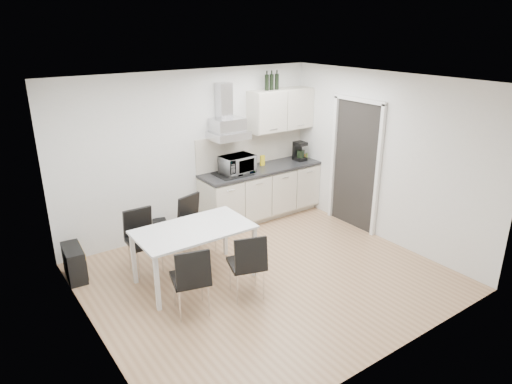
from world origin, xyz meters
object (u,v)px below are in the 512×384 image
kitchenette (262,172)px  guitar_amp (74,263)px  chair_far_right (199,226)px  dining_table (194,234)px  floor_speaker (160,230)px  chair_near_left (190,279)px  chair_far_left (144,242)px  chair_near_right (246,264)px

kitchenette → guitar_amp: size_ratio=4.51×
kitchenette → chair_far_right: size_ratio=2.86×
kitchenette → chair_far_right: kitchenette is taller
kitchenette → dining_table: bearing=-148.2°
dining_table → guitar_amp: dining_table is taller
floor_speaker → chair_near_left: bearing=-87.5°
dining_table → chair_far_left: size_ratio=1.71×
chair_far_left → guitar_amp: bearing=-23.2°
floor_speaker → chair_near_right: bearing=-67.4°
chair_near_left → floor_speaker: bearing=90.7°
dining_table → chair_far_left: (-0.46, 0.59, -0.24)m
chair_far_right → floor_speaker: size_ratio=2.59×
chair_far_right → chair_near_right: same height
chair_near_right → guitar_amp: bearing=152.0°
chair_far_left → chair_near_right: (0.80, -1.31, 0.00)m
chair_far_right → chair_near_right: (-0.07, -1.37, 0.00)m
dining_table → chair_far_left: chair_far_left is taller
dining_table → chair_near_left: 0.78m
chair_far_right → floor_speaker: (-0.30, 0.75, -0.27)m
kitchenette → floor_speaker: size_ratio=7.42×
kitchenette → chair_far_right: 1.73m
chair_far_right → chair_near_right: size_ratio=1.00×
kitchenette → chair_far_left: kitchenette is taller
chair_far_left → floor_speaker: bearing=-124.6°
floor_speaker → kitchenette: bearing=11.6°
chair_near_right → floor_speaker: size_ratio=2.59×
guitar_amp → floor_speaker: guitar_amp is taller
chair_far_right → chair_near_left: same height
chair_far_right → guitar_amp: (-1.73, 0.32, -0.21)m
kitchenette → dining_table: size_ratio=1.68×
guitar_amp → chair_far_right: bearing=-5.7°
chair_far_left → guitar_amp: 0.96m
chair_far_left → kitchenette: bearing=-164.5°
chair_near_right → chair_far_left: bearing=139.0°
chair_far_right → kitchenette: bearing=-176.1°
dining_table → chair_far_right: (0.41, 0.65, -0.24)m
chair_near_right → dining_table: bearing=133.1°
chair_far_left → chair_near_left: bearing=93.8°
chair_far_left → floor_speaker: (0.57, 0.81, -0.27)m
chair_near_left → guitar_amp: (-0.92, 1.60, -0.21)m
floor_speaker → chair_far_left: bearing=-108.7°
chair_near_left → guitar_amp: chair_near_left is taller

